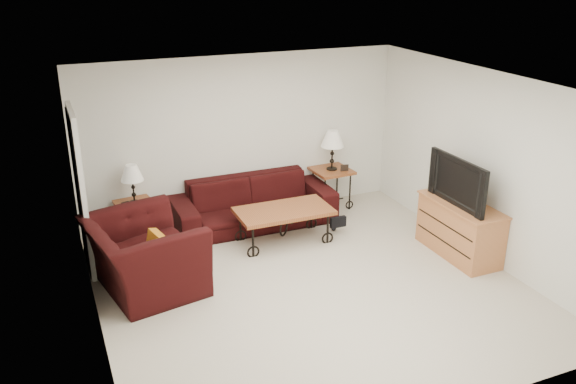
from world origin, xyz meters
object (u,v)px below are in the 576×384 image
(lamp_left, at_px, (133,184))
(lamp_right, at_px, (332,150))
(television, at_px, (464,181))
(side_table_right, at_px, (331,188))
(armchair, at_px, (144,255))
(coffee_table, at_px, (284,225))
(backpack, at_px, (334,216))
(sofa, at_px, (254,203))
(side_table_left, at_px, (136,221))
(tv_stand, at_px, (460,229))

(lamp_left, relative_size, lamp_right, 0.88)
(lamp_left, relative_size, television, 0.50)
(side_table_right, height_order, armchair, armchair)
(side_table_right, relative_size, coffee_table, 0.48)
(lamp_left, relative_size, coffee_table, 0.42)
(armchair, xyz_separation_m, backpack, (2.88, 0.59, -0.21))
(sofa, height_order, television, television)
(backpack, bearing_deg, television, -68.74)
(armchair, xyz_separation_m, television, (4.08, -0.74, 0.63))
(coffee_table, xyz_separation_m, television, (2.03, -1.29, 0.82))
(lamp_left, relative_size, backpack, 1.17)
(side_table_left, distance_m, armchair, 1.47)
(lamp_left, height_order, tv_stand, lamp_left)
(side_table_left, bearing_deg, backpack, -17.61)
(side_table_right, distance_m, television, 2.46)
(sofa, distance_m, backpack, 1.23)
(lamp_right, relative_size, coffee_table, 0.48)
(television, bearing_deg, side_table_right, -159.60)
(side_table_right, relative_size, backpack, 1.33)
(lamp_right, bearing_deg, backpack, -113.99)
(coffee_table, relative_size, television, 1.19)
(sofa, relative_size, lamp_right, 3.79)
(lamp_left, bearing_deg, lamp_right, 0.00)
(sofa, distance_m, coffee_table, 0.76)
(lamp_right, xyz_separation_m, television, (0.82, -2.20, 0.11))
(coffee_table, height_order, tv_stand, tv_stand)
(lamp_left, distance_m, armchair, 1.52)
(sofa, xyz_separation_m, television, (2.22, -2.02, 0.72))
(tv_stand, bearing_deg, side_table_left, 150.96)
(sofa, relative_size, side_table_left, 4.32)
(lamp_left, xyz_separation_m, television, (3.94, -2.20, 0.23))
(side_table_left, xyz_separation_m, side_table_right, (3.12, 0.00, 0.04))
(lamp_left, bearing_deg, side_table_right, 0.00)
(tv_stand, bearing_deg, lamp_right, 110.86)
(sofa, relative_size, backpack, 5.05)
(lamp_left, bearing_deg, television, -29.16)
(side_table_left, xyz_separation_m, lamp_right, (3.12, 0.00, 0.68))
(lamp_left, relative_size, tv_stand, 0.45)
(television, bearing_deg, lamp_right, -159.60)
(television, height_order, backpack, television)
(lamp_left, bearing_deg, sofa, -5.97)
(side_table_left, relative_size, tv_stand, 0.45)
(coffee_table, xyz_separation_m, backpack, (0.82, 0.04, -0.01))
(coffee_table, xyz_separation_m, armchair, (-2.06, -0.55, 0.20))
(tv_stand, height_order, backpack, tv_stand)
(sofa, distance_m, lamp_left, 1.80)
(armchair, bearing_deg, sofa, -66.75)
(lamp_right, distance_m, coffee_table, 1.67)
(side_table_right, height_order, tv_stand, tv_stand)
(lamp_left, xyz_separation_m, lamp_right, (3.12, 0.00, 0.12))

